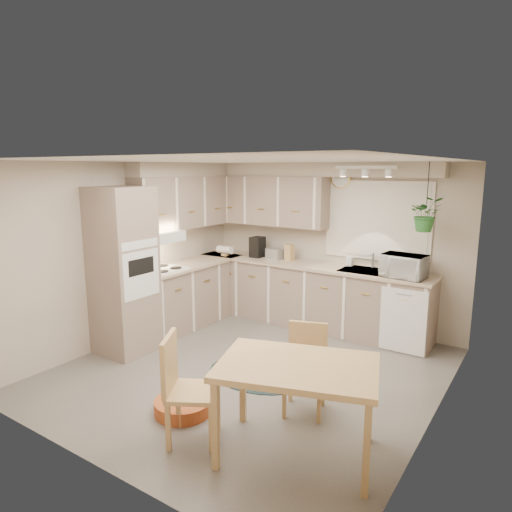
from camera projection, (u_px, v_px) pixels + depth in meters
name	position (u px, v px, depth m)	size (l,w,h in m)	color
floor	(251.00, 371.00, 5.30)	(4.20, 4.20, 0.00)	#68635B
ceiling	(250.00, 160.00, 4.85)	(4.20, 4.20, 0.00)	silver
wall_back	(330.00, 244.00, 6.79)	(4.00, 0.04, 2.40)	#B7AA98
wall_front	(90.00, 323.00, 3.36)	(4.00, 0.04, 2.40)	#B7AA98
wall_left	(129.00, 252.00, 6.16)	(0.04, 4.20, 2.40)	#B7AA98
wall_right	(439.00, 298.00, 3.99)	(0.04, 4.20, 2.40)	#B7AA98
base_cab_left	(190.00, 294.00, 6.86)	(0.60, 1.85, 0.90)	gray
base_cab_back	(308.00, 296.00, 6.80)	(3.60, 0.60, 0.90)	gray
counter_left	(190.00, 264.00, 6.76)	(0.64, 1.89, 0.04)	#C6AE90
counter_back	(308.00, 265.00, 6.70)	(3.64, 0.64, 0.04)	#C6AE90
oven_stack	(123.00, 271.00, 5.71)	(0.65, 0.65, 2.10)	gray
wall_oven_face	(141.00, 274.00, 5.53)	(0.02, 0.56, 0.58)	white
upper_cab_left	(187.00, 202.00, 6.76)	(0.35, 2.00, 0.75)	gray
upper_cab_back	(267.00, 200.00, 7.07)	(2.00, 0.35, 0.75)	gray
soffit_left	(185.00, 169.00, 6.69)	(0.30, 2.00, 0.20)	#B7AA98
soffit_back	(315.00, 169.00, 6.57)	(3.60, 0.30, 0.20)	#B7AA98
cooktop	(162.00, 270.00, 6.28)	(0.52, 0.58, 0.02)	white
range_hood	(160.00, 237.00, 6.20)	(0.40, 0.60, 0.14)	white
window_blinds	(376.00, 221.00, 6.31)	(1.40, 0.02, 1.00)	white
window_frame	(377.00, 221.00, 6.32)	(1.50, 0.02, 1.10)	silver
sink	(367.00, 274.00, 6.22)	(0.70, 0.48, 0.10)	#9DA0A5
dishwasher_front	(403.00, 321.00, 5.73)	(0.58, 0.01, 0.83)	white
track_light_bar	(365.00, 167.00, 5.75)	(0.80, 0.04, 0.04)	white
wall_clock	(341.00, 178.00, 6.50)	(0.30, 0.30, 0.03)	gold
dining_table	(297.00, 410.00, 3.69)	(1.26, 0.84, 0.79)	tan
chair_left	(193.00, 389.00, 3.88)	(0.44, 0.44, 0.94)	tan
chair_back	(305.00, 370.00, 4.34)	(0.40, 0.40, 0.85)	tan
braided_rug	(257.00, 374.00, 5.21)	(1.19, 0.89, 0.01)	black
pet_bed	(183.00, 406.00, 4.40)	(0.56, 0.56, 0.13)	#C14E26
microwave	(404.00, 263.00, 5.82)	(0.54, 0.30, 0.36)	white
soap_bottle	(350.00, 263.00, 6.50)	(0.09, 0.20, 0.09)	white
hanging_plant	(426.00, 218.00, 5.58)	(0.39, 0.43, 0.33)	#2A6B2B
coffee_maker	(257.00, 247.00, 7.16)	(0.18, 0.22, 0.32)	black
toaster	(274.00, 254.00, 7.03)	(0.26, 0.15, 0.16)	#9DA0A5
knife_block	(289.00, 252.00, 6.91)	(0.11, 0.11, 0.24)	tan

